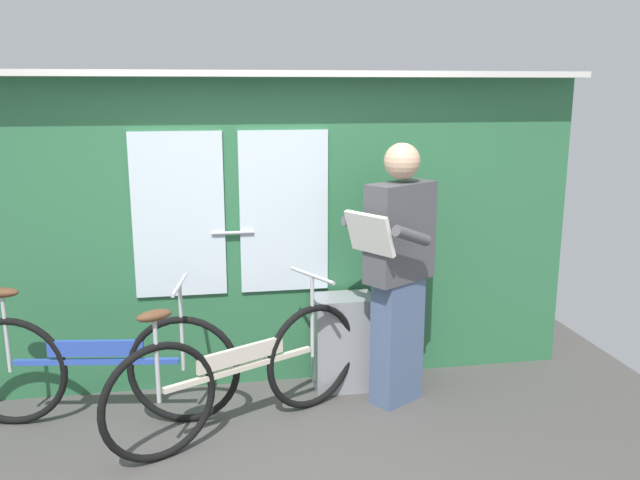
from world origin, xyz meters
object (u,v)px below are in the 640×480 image
object	(u,v)px
bicycle_near_door	(240,374)
bicycle_leaning_behind	(96,367)
trash_bin_by_wall	(343,342)
passenger_reading_newspaper	(398,270)

from	to	relation	value
bicycle_near_door	bicycle_leaning_behind	bearing A→B (deg)	136.07
bicycle_near_door	trash_bin_by_wall	world-z (taller)	bicycle_near_door
bicycle_leaning_behind	trash_bin_by_wall	size ratio (longest dim) A/B	2.64
bicycle_near_door	passenger_reading_newspaper	distance (m)	1.19
passenger_reading_newspaper	bicycle_leaning_behind	bearing A→B (deg)	-32.82
trash_bin_by_wall	passenger_reading_newspaper	bearing A→B (deg)	-42.80
bicycle_near_door	trash_bin_by_wall	xyz separation A→B (m)	(0.74, 0.51, -0.04)
passenger_reading_newspaper	bicycle_near_door	bearing A→B (deg)	-19.42
bicycle_near_door	bicycle_leaning_behind	world-z (taller)	bicycle_leaning_behind
passenger_reading_newspaper	trash_bin_by_wall	bearing A→B (deg)	-74.85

